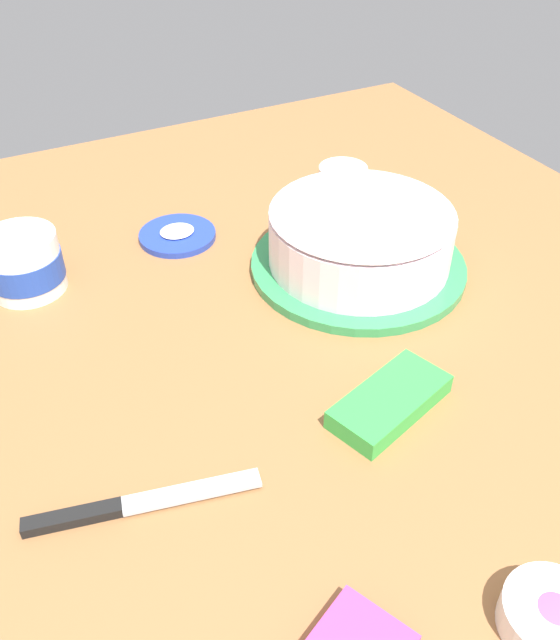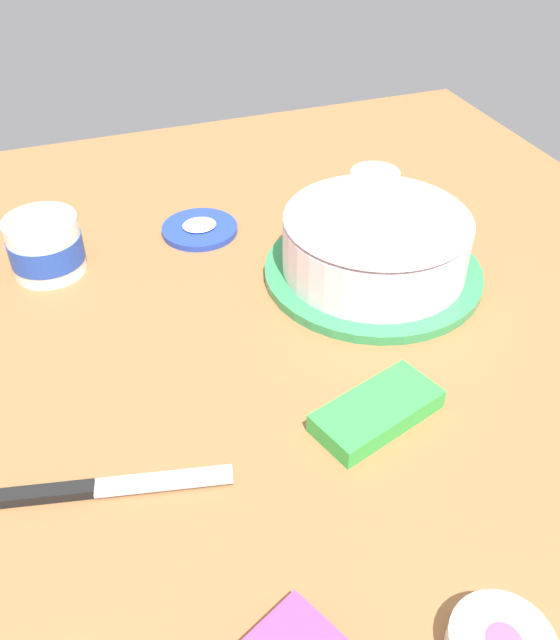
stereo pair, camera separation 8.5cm
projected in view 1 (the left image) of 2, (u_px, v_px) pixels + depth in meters
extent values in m
plane|color=#936038|center=(228.00, 389.00, 0.81)|extent=(1.54, 1.54, 0.00)
cylinder|color=#339351|center=(358.00, 265.00, 1.00)|extent=(0.31, 0.31, 0.01)
cylinder|color=pink|center=(360.00, 242.00, 0.97)|extent=(0.24, 0.24, 0.07)
cylinder|color=white|center=(360.00, 239.00, 0.97)|extent=(0.26, 0.26, 0.08)
ellipsoid|color=white|center=(362.00, 212.00, 0.94)|extent=(0.26, 0.26, 0.02)
cylinder|color=white|center=(24.00, 263.00, 0.94)|extent=(0.10, 0.10, 0.09)
cylinder|color=#2347B2|center=(24.00, 265.00, 0.94)|extent=(0.11, 0.11, 0.04)
cylinder|color=white|center=(17.00, 240.00, 0.91)|extent=(0.09, 0.09, 0.01)
cylinder|color=#233DAD|center=(177.00, 235.00, 1.07)|extent=(0.12, 0.12, 0.01)
ellipsoid|color=white|center=(177.00, 231.00, 1.06)|extent=(0.05, 0.05, 0.01)
cube|color=silver|center=(192.00, 492.00, 0.68)|extent=(0.14, 0.05, 0.00)
cube|color=black|center=(72.00, 518.00, 0.66)|extent=(0.10, 0.04, 0.01)
cylinder|color=white|center=(551.00, 618.00, 0.57)|extent=(0.09, 0.09, 0.03)
cylinder|color=#B251C6|center=(551.00, 617.00, 0.57)|extent=(0.07, 0.07, 0.01)
ellipsoid|color=#B251C6|center=(554.00, 613.00, 0.57)|extent=(0.06, 0.06, 0.02)
cylinder|color=white|center=(343.00, 175.00, 1.20)|extent=(0.09, 0.09, 0.03)
cylinder|color=orange|center=(343.00, 176.00, 1.20)|extent=(0.07, 0.07, 0.01)
ellipsoid|color=orange|center=(343.00, 172.00, 1.20)|extent=(0.06, 0.06, 0.02)
cube|color=green|center=(390.00, 401.00, 0.77)|extent=(0.16, 0.11, 0.02)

